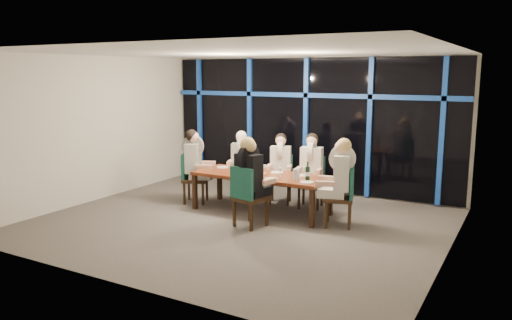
# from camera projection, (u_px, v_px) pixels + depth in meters

# --- Properties ---
(room) EXTENTS (7.04, 7.00, 3.02)m
(room) POSITION_uv_depth(u_px,v_px,m) (239.00, 110.00, 8.58)
(room) COLOR #5D5652
(room) RESTS_ON ground
(window_wall) EXTENTS (6.86, 0.43, 2.94)m
(window_wall) POSITION_uv_depth(u_px,v_px,m) (307.00, 122.00, 11.18)
(window_wall) COLOR black
(window_wall) RESTS_ON ground
(dining_table) EXTENTS (2.60, 1.00, 0.75)m
(dining_table) POSITION_uv_depth(u_px,v_px,m) (261.00, 177.00, 9.50)
(dining_table) COLOR brown
(dining_table) RESTS_ON ground
(chair_far_left) EXTENTS (0.58, 0.58, 0.98)m
(chair_far_left) POSITION_uv_depth(u_px,v_px,m) (242.00, 172.00, 10.75)
(chair_far_left) COLOR black
(chair_far_left) RESTS_ON ground
(chair_far_mid) EXTENTS (0.58, 0.58, 0.98)m
(chair_far_mid) POSITION_uv_depth(u_px,v_px,m) (281.00, 176.00, 10.26)
(chair_far_mid) COLOR black
(chair_far_mid) RESTS_ON ground
(chair_far_right) EXTENTS (0.54, 0.54, 1.01)m
(chair_far_right) POSITION_uv_depth(u_px,v_px,m) (312.00, 179.00, 9.93)
(chair_far_right) COLOR black
(chair_far_right) RESTS_ON ground
(chair_end_left) EXTENTS (0.63, 0.63, 1.04)m
(chair_end_left) POSITION_uv_depth(u_px,v_px,m) (191.00, 175.00, 10.24)
(chair_end_left) COLOR black
(chair_end_left) RESTS_ON ground
(chair_end_right) EXTENTS (0.61, 0.61, 1.06)m
(chair_end_right) POSITION_uv_depth(u_px,v_px,m) (344.00, 193.00, 8.63)
(chair_end_right) COLOR black
(chair_end_right) RESTS_ON ground
(chair_near_mid) EXTENTS (0.60, 0.60, 1.08)m
(chair_near_mid) POSITION_uv_depth(u_px,v_px,m) (247.00, 194.00, 8.56)
(chair_near_mid) COLOR black
(chair_near_mid) RESTS_ON ground
(diner_far_left) EXTENTS (0.59, 0.67, 0.95)m
(diner_far_left) POSITION_uv_depth(u_px,v_px,m) (241.00, 154.00, 10.61)
(diner_far_left) COLOR black
(diner_far_left) RESTS_ON ground
(diner_far_mid) EXTENTS (0.59, 0.67, 0.96)m
(diner_far_mid) POSITION_uv_depth(u_px,v_px,m) (280.00, 158.00, 10.11)
(diner_far_mid) COLOR silver
(diner_far_mid) RESTS_ON ground
(diner_far_right) EXTENTS (0.55, 0.67, 0.99)m
(diner_far_right) POSITION_uv_depth(u_px,v_px,m) (311.00, 160.00, 9.78)
(diner_far_right) COLOR silver
(diner_far_right) RESTS_ON ground
(diner_end_left) EXTENTS (0.71, 0.64, 1.01)m
(diner_end_left) POSITION_uv_depth(u_px,v_px,m) (195.00, 155.00, 10.16)
(diner_end_left) COLOR black
(diner_end_left) RESTS_ON ground
(diner_end_right) EXTENTS (0.72, 0.62, 1.03)m
(diner_end_right) POSITION_uv_depth(u_px,v_px,m) (340.00, 169.00, 8.58)
(diner_end_right) COLOR silver
(diner_end_right) RESTS_ON ground
(diner_near_mid) EXTENTS (0.60, 0.72, 1.05)m
(diner_near_mid) POSITION_uv_depth(u_px,v_px,m) (250.00, 169.00, 8.56)
(diner_near_mid) COLOR black
(diner_near_mid) RESTS_ON ground
(plate_far_left) EXTENTS (0.24, 0.24, 0.01)m
(plate_far_left) POSITION_uv_depth(u_px,v_px,m) (236.00, 168.00, 10.09)
(plate_far_left) COLOR white
(plate_far_left) RESTS_ON dining_table
(plate_far_mid) EXTENTS (0.24, 0.24, 0.01)m
(plate_far_mid) POSITION_uv_depth(u_px,v_px,m) (277.00, 172.00, 9.59)
(plate_far_mid) COLOR white
(plate_far_mid) RESTS_ON dining_table
(plate_far_right) EXTENTS (0.24, 0.24, 0.01)m
(plate_far_right) POSITION_uv_depth(u_px,v_px,m) (304.00, 176.00, 9.29)
(plate_far_right) COLOR white
(plate_far_right) RESTS_ON dining_table
(plate_end_left) EXTENTS (0.24, 0.24, 0.01)m
(plate_end_left) POSITION_uv_depth(u_px,v_px,m) (222.00, 167.00, 10.13)
(plate_end_left) COLOR white
(plate_end_left) RESTS_ON dining_table
(plate_end_right) EXTENTS (0.24, 0.24, 0.01)m
(plate_end_right) POSITION_uv_depth(u_px,v_px,m) (307.00, 182.00, 8.74)
(plate_end_right) COLOR white
(plate_end_right) RESTS_ON dining_table
(plate_near_mid) EXTENTS (0.24, 0.24, 0.01)m
(plate_near_mid) POSITION_uv_depth(u_px,v_px,m) (271.00, 179.00, 9.02)
(plate_near_mid) COLOR white
(plate_near_mid) RESTS_ON dining_table
(wine_bottle) EXTENTS (0.08, 0.08, 0.35)m
(wine_bottle) POSITION_uv_depth(u_px,v_px,m) (308.00, 173.00, 8.86)
(wine_bottle) COLOR black
(wine_bottle) RESTS_ON dining_table
(water_pitcher) EXTENTS (0.13, 0.11, 0.21)m
(water_pitcher) POSITION_uv_depth(u_px,v_px,m) (296.00, 175.00, 8.90)
(water_pitcher) COLOR silver
(water_pitcher) RESTS_ON dining_table
(tea_light) EXTENTS (0.05, 0.05, 0.03)m
(tea_light) POSITION_uv_depth(u_px,v_px,m) (245.00, 174.00, 9.37)
(tea_light) COLOR #FFAA4C
(tea_light) RESTS_ON dining_table
(wine_glass_a) EXTENTS (0.07, 0.07, 0.19)m
(wine_glass_a) POSITION_uv_depth(u_px,v_px,m) (249.00, 166.00, 9.56)
(wine_glass_a) COLOR silver
(wine_glass_a) RESTS_ON dining_table
(wine_glass_b) EXTENTS (0.07, 0.07, 0.17)m
(wine_glass_b) POSITION_uv_depth(u_px,v_px,m) (265.00, 167.00, 9.52)
(wine_glass_b) COLOR silver
(wine_glass_b) RESTS_ON dining_table
(wine_glass_c) EXTENTS (0.06, 0.06, 0.16)m
(wine_glass_c) POSITION_uv_depth(u_px,v_px,m) (280.00, 170.00, 9.28)
(wine_glass_c) COLOR silver
(wine_glass_c) RESTS_ON dining_table
(wine_glass_d) EXTENTS (0.06, 0.06, 0.16)m
(wine_glass_d) POSITION_uv_depth(u_px,v_px,m) (236.00, 164.00, 9.86)
(wine_glass_d) COLOR silver
(wine_glass_d) RESTS_ON dining_table
(wine_glass_e) EXTENTS (0.07, 0.07, 0.19)m
(wine_glass_e) POSITION_uv_depth(u_px,v_px,m) (304.00, 169.00, 9.23)
(wine_glass_e) COLOR silver
(wine_glass_e) RESTS_ON dining_table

